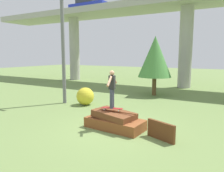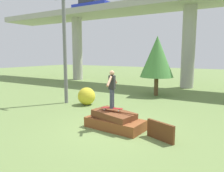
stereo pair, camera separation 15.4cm
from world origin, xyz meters
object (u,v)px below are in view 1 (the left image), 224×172
object	(u,v)px
skateboard	(112,108)
bush_yellow_flowering	(85,96)
skater	(112,87)
car_on_overpass_right	(89,6)
tree_behind_left	(155,57)
utility_pole	(63,44)

from	to	relation	value
skateboard	bush_yellow_flowering	xyz separation A→B (m)	(-3.27, 2.64, -0.28)
skater	car_on_overpass_right	bearing A→B (deg)	128.56
skateboard	tree_behind_left	distance (m)	7.74
skater	utility_pole	xyz separation A→B (m)	(-4.61, 2.42, 1.82)
tree_behind_left	skateboard	bearing A→B (deg)	-83.26
skater	bush_yellow_flowering	distance (m)	4.35
skater	tree_behind_left	distance (m)	7.57
car_on_overpass_right	bush_yellow_flowering	xyz separation A→B (m)	(7.01, -10.26, -7.52)
skater	utility_pole	size ratio (longest dim) A/B	0.22
car_on_overpass_right	utility_pole	xyz separation A→B (m)	(5.67, -10.48, -4.58)
car_on_overpass_right	tree_behind_left	size ratio (longest dim) A/B	1.07
skateboard	utility_pole	world-z (taller)	utility_pole
car_on_overpass_right	skateboard	bearing A→B (deg)	-51.44
skater	tree_behind_left	size ratio (longest dim) A/B	0.35
skateboard	skater	bearing A→B (deg)	-90.00
utility_pole	skateboard	bearing A→B (deg)	-27.63
skateboard	utility_pole	bearing A→B (deg)	152.37
utility_pole	tree_behind_left	distance (m)	6.31
skateboard	tree_behind_left	xyz separation A→B (m)	(-0.88, 7.45, 1.90)
utility_pole	tree_behind_left	bearing A→B (deg)	53.41
tree_behind_left	skater	bearing A→B (deg)	-83.26
skater	skateboard	bearing A→B (deg)	90.00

